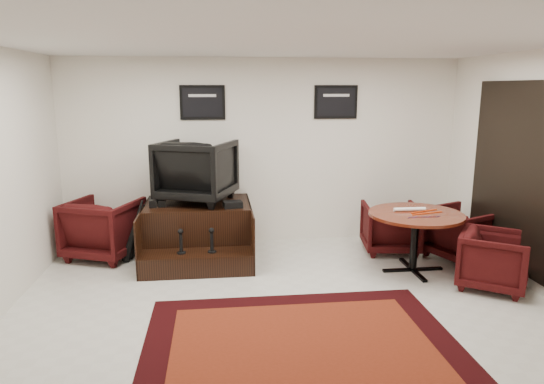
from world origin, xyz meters
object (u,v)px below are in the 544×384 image
(table_chair_window, at_px, (461,231))
(armchair_side, at_px, (104,225))
(table_chair_back, at_px, (390,225))
(shine_chair, at_px, (197,168))
(table_chair_corner, at_px, (494,257))
(meeting_table, at_px, (416,220))
(shine_podium, at_px, (198,232))

(table_chair_window, bearing_deg, armchair_side, 59.76)
(armchair_side, distance_m, table_chair_window, 5.03)
(armchair_side, relative_size, table_chair_back, 1.17)
(shine_chair, relative_size, armchair_side, 1.06)
(armchair_side, height_order, table_chair_corner, armchair_side)
(meeting_table, distance_m, table_chair_back, 0.86)
(armchair_side, xyz_separation_m, meeting_table, (4.14, -1.04, 0.23))
(shine_chair, xyz_separation_m, armchair_side, (-1.33, -0.03, -0.79))
(meeting_table, height_order, table_chair_window, table_chair_window)
(table_chair_back, bearing_deg, meeting_table, 100.14)
(shine_podium, distance_m, table_chair_corner, 3.87)
(table_chair_back, xyz_separation_m, table_chair_window, (0.87, -0.42, 0.01))
(shine_chair, bearing_deg, shine_podium, 111.55)
(table_chair_corner, bearing_deg, table_chair_window, 28.35)
(shine_podium, relative_size, meeting_table, 1.27)
(table_chair_corner, bearing_deg, armchair_side, 105.73)
(table_chair_window, xyz_separation_m, table_chair_corner, (-0.11, -1.02, -0.02))
(armchair_side, bearing_deg, shine_chair, -157.93)
(armchair_side, height_order, table_chair_window, armchair_side)
(shine_chair, height_order, table_chair_corner, shine_chair)
(shine_chair, distance_m, armchair_side, 1.54)
(shine_chair, xyz_separation_m, table_chair_window, (3.66, -0.68, -0.85))
(table_chair_window, height_order, table_chair_corner, table_chair_window)
(shine_chair, bearing_deg, table_chair_corner, 175.94)
(shine_podium, xyz_separation_m, meeting_table, (2.82, -0.92, 0.34))
(shine_chair, distance_m, table_chair_corner, 4.03)
(armchair_side, height_order, meeting_table, armchair_side)
(table_chair_back, bearing_deg, table_chair_window, 162.33)
(table_chair_window, bearing_deg, table_chair_back, 41.47)
(meeting_table, distance_m, table_chair_window, 0.97)
(table_chair_back, relative_size, table_chair_window, 0.98)
(meeting_table, bearing_deg, armchair_side, 165.91)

